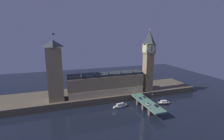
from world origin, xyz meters
The scene contains 16 objects.
ground_plane centered at (0.00, 0.00, 0.00)m, with size 400.00×400.00×0.00m, color black.
embankment centered at (0.00, 39.00, 3.47)m, with size 220.00×42.00×6.94m.
parliament_hall centered at (1.09, 28.60, 18.49)m, with size 79.85×16.55×27.81m.
clock_tower centered at (49.49, 26.05, 43.42)m, with size 11.24×11.35×68.91m.
victoria_tower centered at (-49.70, 28.45, 36.24)m, with size 14.17×14.17×64.38m.
bridge centered at (31.57, -5.00, 5.14)m, with size 11.51×46.00×7.46m.
car_northbound_lead centered at (29.04, 3.81, 8.08)m, with size 2.06×4.23×1.32m.
car_northbound_trail centered at (29.04, -10.95, 8.11)m, with size 1.97×3.91×1.40m.
car_southbound_lead centered at (34.10, -16.29, 8.21)m, with size 2.07×3.95×1.59m.
car_southbound_trail centered at (34.10, 5.35, 8.09)m, with size 2.01×4.15×1.34m.
pedestrian_near_rail centered at (26.51, -14.00, 8.37)m, with size 0.38×0.38×1.71m.
street_lamp_near centered at (26.11, -19.72, 11.21)m, with size 1.34×0.60×5.98m.
street_lamp_mid centered at (37.03, -5.00, 11.98)m, with size 1.34×0.60×7.23m.
street_lamp_far centered at (26.11, 9.72, 11.32)m, with size 1.34×0.60×6.16m.
boat_upstream centered at (8.82, 6.42, 1.57)m, with size 16.70×6.09×4.30m.
boat_downstream centered at (54.16, -0.08, 1.39)m, with size 13.93×7.29×3.81m.
Camera 1 is at (-45.19, -131.05, 69.78)m, focal length 26.00 mm.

